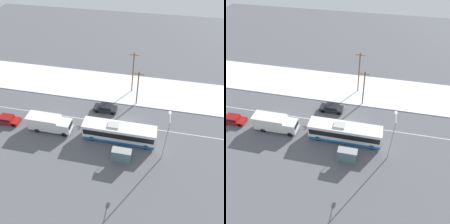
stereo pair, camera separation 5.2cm
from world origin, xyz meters
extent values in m
plane|color=#56565B|center=(0.00, 0.00, 0.00)|extent=(120.00, 120.00, 0.00)
cube|color=silver|center=(0.00, 10.78, 0.06)|extent=(80.00, 10.50, 0.12)
cube|color=silver|center=(0.00, 0.00, 0.00)|extent=(60.00, 0.12, 0.00)
cube|color=white|center=(-0.43, -3.45, 1.67)|extent=(11.75, 2.55, 2.79)
cube|color=black|center=(-0.43, -3.45, 2.01)|extent=(11.28, 2.57, 1.06)
cube|color=blue|center=(-0.43, -3.45, 0.53)|extent=(11.63, 2.57, 0.50)
cube|color=#B2B2B2|center=(-1.31, -3.45, 3.19)|extent=(1.80, 1.40, 0.24)
cylinder|color=black|center=(4.05, -4.58, 0.50)|extent=(1.00, 0.28, 1.00)
cylinder|color=black|center=(4.05, -2.31, 0.50)|extent=(1.00, 0.28, 1.00)
cylinder|color=black|center=(-4.70, -4.58, 0.50)|extent=(1.00, 0.28, 1.00)
cylinder|color=black|center=(-4.70, -2.31, 0.50)|extent=(1.00, 0.28, 1.00)
cube|color=silver|center=(-13.21, -3.67, 1.72)|extent=(5.54, 2.30, 2.44)
cube|color=silver|center=(-9.49, -3.67, 1.45)|extent=(1.90, 2.18, 1.90)
cube|color=black|center=(-8.56, -3.67, 1.83)|extent=(0.06, 1.95, 0.84)
cylinder|color=black|center=(-9.49, -4.69, 0.45)|extent=(0.90, 0.26, 0.90)
cylinder|color=black|center=(-9.49, -2.65, 0.45)|extent=(0.90, 0.26, 0.90)
cylinder|color=black|center=(-14.31, -4.69, 0.45)|extent=(0.90, 0.26, 0.90)
cylinder|color=black|center=(-14.31, -2.65, 0.45)|extent=(0.90, 0.26, 0.90)
cube|color=black|center=(-4.16, 2.93, 0.60)|extent=(4.29, 1.80, 0.74)
cube|color=black|center=(-4.05, 2.93, 1.20)|extent=(2.23, 1.66, 0.47)
cube|color=black|center=(-4.05, 2.93, 1.21)|extent=(2.05, 1.69, 0.37)
cylinder|color=black|center=(-5.60, 2.14, 0.32)|extent=(0.64, 0.22, 0.64)
cylinder|color=black|center=(-5.60, 3.72, 0.32)|extent=(0.64, 0.22, 0.64)
cylinder|color=black|center=(-2.61, 2.14, 0.32)|extent=(0.64, 0.22, 0.64)
cylinder|color=black|center=(-2.61, 3.72, 0.32)|extent=(0.64, 0.22, 0.64)
cube|color=maroon|center=(-20.47, -3.54, 0.53)|extent=(4.29, 1.80, 0.61)
cube|color=maroon|center=(-20.58, -3.54, 1.12)|extent=(2.23, 1.66, 0.58)
cube|color=black|center=(-20.58, -3.54, 1.13)|extent=(2.05, 1.69, 0.46)
cylinder|color=black|center=(-19.02, -4.33, 0.32)|extent=(0.64, 0.22, 0.64)
cylinder|color=black|center=(-19.02, -2.75, 0.32)|extent=(0.64, 0.22, 0.64)
cylinder|color=black|center=(-22.01, -2.75, 0.32)|extent=(0.64, 0.22, 0.64)
cylinder|color=#23232D|center=(0.83, -6.41, 0.39)|extent=(0.12, 0.12, 0.78)
cylinder|color=#23232D|center=(1.07, -6.41, 0.39)|extent=(0.12, 0.12, 0.78)
cube|color=maroon|center=(0.95, -6.41, 1.10)|extent=(0.41, 0.22, 0.64)
sphere|color=tan|center=(0.95, -6.41, 1.56)|extent=(0.27, 0.27, 0.27)
cylinder|color=maroon|center=(0.70, -6.41, 1.06)|extent=(0.10, 0.10, 0.61)
cylinder|color=maroon|center=(1.20, -6.41, 1.06)|extent=(0.10, 0.10, 0.61)
cube|color=gray|center=(0.69, -7.51, 2.37)|extent=(2.90, 1.20, 0.06)
cube|color=slate|center=(0.69, -8.09, 1.20)|extent=(2.79, 0.04, 2.16)
cylinder|color=#474C51|center=(-0.72, -6.95, 1.17)|extent=(0.08, 0.08, 2.34)
cylinder|color=#474C51|center=(2.11, -6.95, 1.17)|extent=(0.08, 0.08, 2.34)
cylinder|color=#474C51|center=(-0.72, -8.07, 1.17)|extent=(0.08, 0.08, 2.34)
cylinder|color=#474C51|center=(2.11, -8.07, 1.17)|extent=(0.08, 0.08, 2.34)
cylinder|color=#9EA3A8|center=(6.62, -5.83, 3.84)|extent=(0.14, 0.14, 7.68)
cylinder|color=#9EA3A8|center=(6.62, -4.78, 7.53)|extent=(0.10, 2.10, 0.10)
cube|color=silver|center=(6.62, -3.73, 7.46)|extent=(0.36, 0.60, 0.16)
cylinder|color=brown|center=(1.27, 6.21, 3.68)|extent=(0.24, 0.24, 7.35)
cube|color=brown|center=(1.27, 6.21, 6.85)|extent=(1.80, 0.12, 0.12)
cylinder|color=brown|center=(-0.18, 10.17, 4.41)|extent=(0.24, 0.24, 8.83)
cube|color=brown|center=(-0.18, 10.17, 8.33)|extent=(1.80, 0.12, 0.12)
camera|label=1|loc=(3.29, -26.96, 27.69)|focal=35.00mm
camera|label=2|loc=(3.34, -26.95, 27.69)|focal=35.00mm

